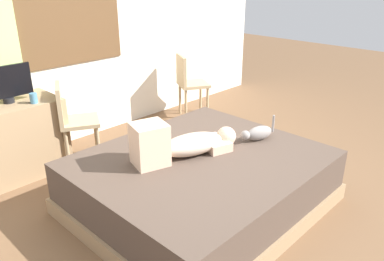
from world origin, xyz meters
TOP-DOWN VIEW (x-y plane):
  - ground_plane at (0.00, 0.00)m, footprint 16.00×16.00m
  - back_wall_with_window at (0.00, 2.26)m, footprint 6.40×0.14m
  - bed at (-0.07, 0.15)m, footprint 1.96×1.70m
  - person_lying at (-0.16, 0.28)m, footprint 0.93×0.49m
  - cat at (0.54, 0.02)m, footprint 0.35×0.19m
  - desk at (-0.91, 1.86)m, footprint 0.90×0.56m
  - tv_monitor at (-0.89, 1.86)m, footprint 0.48×0.10m
  - cup at (-0.73, 1.67)m, footprint 0.07×0.07m
  - chair_by_desk at (-0.39, 1.64)m, footprint 0.51×0.51m
  - chair_spare at (1.41, 1.75)m, footprint 0.52×0.52m

SIDE VIEW (x-z plane):
  - ground_plane at x=0.00m, z-range 0.00..0.00m
  - bed at x=-0.07m, z-range 0.00..0.47m
  - desk at x=-0.91m, z-range 0.00..0.74m
  - chair_by_desk at x=-0.39m, z-range 0.08..0.94m
  - chair_spare at x=1.41m, z-range 0.08..0.94m
  - cat at x=0.54m, z-range 0.43..0.64m
  - person_lying at x=-0.16m, z-range 0.41..0.75m
  - cup at x=-0.73m, z-range 0.74..0.84m
  - tv_monitor at x=-0.89m, z-range 0.75..1.10m
  - back_wall_with_window at x=0.00m, z-range 0.00..2.90m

